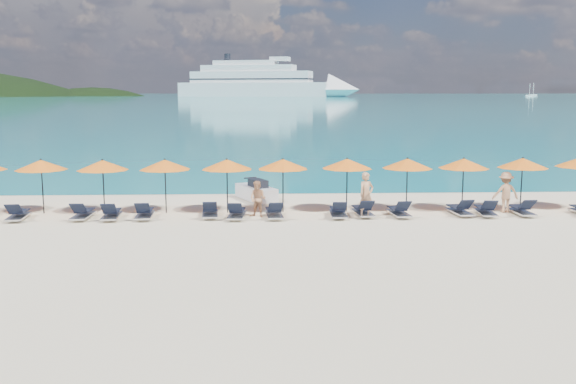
{
  "coord_description": "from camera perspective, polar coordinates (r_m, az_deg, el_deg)",
  "views": [
    {
      "loc": [
        -1.03,
        -21.13,
        5.04
      ],
      "look_at": [
        0.0,
        3.0,
        1.2
      ],
      "focal_mm": 40.0,
      "sensor_mm": 36.0,
      "label": 1
    }
  ],
  "objects": [
    {
      "name": "ground",
      "position": [
        21.75,
        0.34,
        -4.37
      ],
      "size": [
        1400.0,
        1400.0,
        0.0
      ],
      "primitive_type": "plane",
      "color": "beige"
    },
    {
      "name": "sea",
      "position": [
        681.15,
        -2.39,
        8.59
      ],
      "size": [
        1600.0,
        1300.0,
        0.01
      ],
      "primitive_type": "cube",
      "color": "#1FA9B2",
      "rests_on": "ground"
    },
    {
      "name": "headland_small",
      "position": [
        601.25,
        -16.85,
        4.82
      ],
      "size": [
        162.0,
        126.0,
        85.5
      ],
      "color": "black",
      "rests_on": "ground"
    },
    {
      "name": "cruise_ship",
      "position": [
        524.19,
        -1.68,
        9.64
      ],
      "size": [
        148.72,
        66.51,
        41.31
      ],
      "rotation": [
        0.0,
        0.0,
        -0.3
      ],
      "color": "silver",
      "rests_on": "ground"
    },
    {
      "name": "sailboat_near",
      "position": [
        541.2,
        20.67,
        8.03
      ],
      "size": [
        5.69,
        1.9,
        10.43
      ],
      "color": "silver",
      "rests_on": "ground"
    },
    {
      "name": "sailboat_far",
      "position": [
        601.84,
        20.96,
        8.07
      ],
      "size": [
        6.32,
        2.11,
        11.58
      ],
      "color": "silver",
      "rests_on": "ground"
    },
    {
      "name": "jetski",
      "position": [
        29.68,
        -2.83,
        0.03
      ],
      "size": [
        2.02,
        2.9,
        0.97
      ],
      "rotation": [
        0.0,
        0.0,
        0.41
      ],
      "color": "silver",
      "rests_on": "ground"
    },
    {
      "name": "beachgoer_a",
      "position": [
        25.76,
        6.97,
        -0.26
      ],
      "size": [
        0.79,
        0.69,
        1.82
      ],
      "primitive_type": "imported",
      "rotation": [
        0.0,
        0.0,
        0.48
      ],
      "color": "tan",
      "rests_on": "ground"
    },
    {
      "name": "beachgoer_b",
      "position": [
        25.7,
        -2.69,
        -0.64
      ],
      "size": [
        0.82,
        0.68,
        1.46
      ],
      "primitive_type": "imported",
      "rotation": [
        0.0,
        0.0,
        -0.46
      ],
      "color": "tan",
      "rests_on": "ground"
    },
    {
      "name": "beachgoer_c",
      "position": [
        28.14,
        18.78,
        -0.02
      ],
      "size": [
        1.12,
        0.56,
        1.69
      ],
      "primitive_type": "imported",
      "rotation": [
        0.0,
        0.0,
        3.19
      ],
      "color": "tan",
      "rests_on": "ground"
    },
    {
      "name": "umbrella_1",
      "position": [
        28.14,
        -21.09,
        2.26
      ],
      "size": [
        2.1,
        2.1,
        2.28
      ],
      "color": "black",
      "rests_on": "ground"
    },
    {
      "name": "umbrella_2",
      "position": [
        27.25,
        -16.16,
        2.31
      ],
      "size": [
        2.1,
        2.1,
        2.28
      ],
      "color": "black",
      "rests_on": "ground"
    },
    {
      "name": "umbrella_3",
      "position": [
        26.83,
        -10.89,
        2.4
      ],
      "size": [
        2.1,
        2.1,
        2.28
      ],
      "color": "black",
      "rests_on": "ground"
    },
    {
      "name": "umbrella_4",
      "position": [
        26.54,
        -5.46,
        2.45
      ],
      "size": [
        2.1,
        2.1,
        2.28
      ],
      "color": "black",
      "rests_on": "ground"
    },
    {
      "name": "umbrella_5",
      "position": [
        26.54,
        -0.45,
        2.49
      ],
      "size": [
        2.1,
        2.1,
        2.28
      ],
      "color": "black",
      "rests_on": "ground"
    },
    {
      "name": "umbrella_6",
      "position": [
        26.8,
        5.28,
        2.52
      ],
      "size": [
        2.1,
        2.1,
        2.28
      ],
      "color": "black",
      "rests_on": "ground"
    },
    {
      "name": "umbrella_7",
      "position": [
        27.23,
        10.57,
        2.51
      ],
      "size": [
        2.1,
        2.1,
        2.28
      ],
      "color": "black",
      "rests_on": "ground"
    },
    {
      "name": "umbrella_8",
      "position": [
        27.78,
        15.35,
        2.46
      ],
      "size": [
        2.1,
        2.1,
        2.28
      ],
      "color": "black",
      "rests_on": "ground"
    },
    {
      "name": "umbrella_9",
      "position": [
        28.71,
        20.13,
        2.44
      ],
      "size": [
        2.1,
        2.1,
        2.28
      ],
      "color": "black",
      "rests_on": "ground"
    },
    {
      "name": "lounger_2",
      "position": [
        27.3,
        -22.87,
        -1.82
      ],
      "size": [
        0.77,
        1.75,
        0.66
      ],
      "rotation": [
        0.0,
        0.0,
        0.09
      ],
      "color": "silver",
      "rests_on": "ground"
    },
    {
      "name": "lounger_3",
      "position": [
        26.59,
        -17.79,
        -1.81
      ],
      "size": [
        0.65,
        1.71,
        0.66
      ],
      "rotation": [
        0.0,
        0.0,
        -0.02
      ],
      "color": "silver",
      "rests_on": "ground"
    },
    {
      "name": "lounger_4",
      "position": [
        26.22,
        -15.43,
        -1.86
      ],
      "size": [
        0.72,
        1.73,
        0.66
      ],
      "rotation": [
        0.0,
        0.0,
        0.06
      ],
      "color": "silver",
      "rests_on": "ground"
    },
    {
      "name": "lounger_5",
      "position": [
        26.04,
        -12.63,
        -1.82
      ],
      "size": [
        0.7,
        1.73,
        0.66
      ],
      "rotation": [
        0.0,
        0.0,
        0.04
      ],
      "color": "silver",
      "rests_on": "ground"
    },
    {
      "name": "lounger_6",
      "position": [
        25.88,
        -6.94,
        -1.73
      ],
      "size": [
        0.73,
        1.74,
        0.66
      ],
      "rotation": [
        0.0,
        0.0,
        0.07
      ],
      "color": "silver",
      "rests_on": "ground"
    },
    {
      "name": "lounger_7",
      "position": [
        25.5,
        -4.58,
        -1.86
      ],
      "size": [
        0.75,
        1.74,
        0.66
      ],
      "rotation": [
        0.0,
        0.0,
        -0.08
      ],
      "color": "silver",
      "rests_on": "ground"
    },
    {
      "name": "lounger_8",
      "position": [
        25.51,
        -1.25,
        -1.82
      ],
      "size": [
        0.76,
        1.75,
        0.66
      ],
      "rotation": [
        0.0,
        0.0,
        0.08
      ],
      "color": "silver",
      "rests_on": "ground"
    },
    {
      "name": "lounger_9",
      "position": [
        25.73,
        4.48,
        -1.76
      ],
      "size": [
        0.67,
        1.72,
        0.66
      ],
      "rotation": [
        0.0,
        0.0,
        -0.03
      ],
      "color": "silver",
      "rests_on": "ground"
    },
    {
      "name": "lounger_10",
      "position": [
        26.09,
        6.67,
        -1.64
      ],
      "size": [
        0.78,
        1.75,
        0.66
      ],
      "rotation": [
        0.0,
        0.0,
        0.1
      ],
      "color": "silver",
      "rests_on": "ground"
    },
    {
      "name": "lounger_11",
      "position": [
        26.21,
        9.82,
        -1.66
      ],
      "size": [
        0.76,
        1.75,
        0.66
      ],
      "rotation": [
        0.0,
        0.0,
        0.09
      ],
      "color": "silver",
      "rests_on": "ground"
    },
    {
      "name": "lounger_12",
      "position": [
        27.04,
        15.02,
        -1.51
      ],
      "size": [
        0.77,
        1.75,
        0.66
      ],
      "rotation": [
        0.0,
        0.0,
        0.09
      ],
      "color": "silver",
      "rests_on": "ground"
    },
    {
      "name": "lounger_13",
      "position": [
        27.19,
        17.16,
        -1.55
      ],
      "size": [
        0.76,
        1.75,
        0.66
      ],
      "rotation": [
        0.0,
        0.0,
        -0.09
      ],
      "color": "silver",
      "rests_on": "ground"
    },
    {
      "name": "lounger_14",
      "position": [
        27.79,
        20.02,
        -1.47
      ],
      "size": [
        0.69,
        1.73,
        0.66
      ],
      "rotation": [
        0.0,
        0.0,
        0.04
      ],
      "color": "silver",
      "rests_on": "ground"
    }
  ]
}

